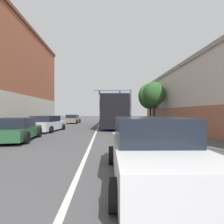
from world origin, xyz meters
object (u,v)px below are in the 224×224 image
at_px(hatchback_foreground, 152,150).
at_px(parked_car_left_far, 16,130).
at_px(street_tree_near, 154,94).
at_px(street_tree_far, 150,96).
at_px(parked_car_left_mid, 73,119).
at_px(traffic_signal_gantry, 120,98).
at_px(bus, 114,111).
at_px(parked_car_left_near, 47,124).

bearing_deg(hatchback_foreground, parked_car_left_far, 47.71).
xyz_separation_m(street_tree_near, street_tree_far, (0.61, 3.79, 0.12)).
height_order(parked_car_left_mid, street_tree_near, street_tree_near).
bearing_deg(traffic_signal_gantry, parked_car_left_mid, -135.28).
xyz_separation_m(bus, parked_car_left_mid, (-5.95, 5.74, -1.23)).
xyz_separation_m(bus, parked_car_left_far, (-6.32, -10.50, -1.21)).
xyz_separation_m(parked_car_left_mid, traffic_signal_gantry, (7.89, 7.81, 3.90)).
xyz_separation_m(bus, street_tree_near, (4.32, -1.83, 1.82)).
distance_m(parked_car_left_near, traffic_signal_gantry, 21.02).
distance_m(parked_car_left_mid, traffic_signal_gantry, 11.77).
bearing_deg(parked_car_left_mid, street_tree_far, -107.39).
relative_size(parked_car_left_near, parked_car_left_far, 1.06).
bearing_deg(bus, street_tree_near, -110.47).
distance_m(parked_car_left_near, street_tree_near, 11.49).
relative_size(bus, street_tree_near, 2.48).
bearing_deg(traffic_signal_gantry, street_tree_near, -81.18).
height_order(hatchback_foreground, street_tree_far, street_tree_far).
relative_size(street_tree_near, street_tree_far, 0.91).
bearing_deg(parked_car_left_far, parked_car_left_near, -8.07).
bearing_deg(street_tree_far, parked_car_left_near, -146.17).
bearing_deg(bus, street_tree_far, -65.78).
bearing_deg(street_tree_far, hatchback_foreground, -104.83).
relative_size(parked_car_left_mid, street_tree_far, 0.71).
bearing_deg(parked_car_left_near, parked_car_left_far, -174.44).
relative_size(parked_car_left_far, traffic_signal_gantry, 0.57).
xyz_separation_m(hatchback_foreground, street_tree_far, (4.91, 18.55, 3.09)).
bearing_deg(traffic_signal_gantry, hatchback_foreground, -93.65).
bearing_deg(parked_car_left_near, street_tree_far, -48.70).
height_order(hatchback_foreground, parked_car_left_far, hatchback_foreground).
distance_m(hatchback_foreground, parked_car_left_far, 8.79).
height_order(hatchback_foreground, parked_car_left_near, hatchback_foreground).
distance_m(bus, parked_car_left_mid, 8.36).
distance_m(bus, parked_car_left_far, 12.32).
distance_m(bus, street_tree_far, 5.65).
bearing_deg(traffic_signal_gantry, parked_car_left_near, -113.05).
bearing_deg(parked_car_left_mid, traffic_signal_gantry, -43.54).
bearing_deg(bus, parked_car_left_far, 151.42).
height_order(bus, parked_car_left_mid, bus).
bearing_deg(street_tree_near, parked_car_left_mid, 143.63).
distance_m(parked_car_left_far, street_tree_far, 17.08).
xyz_separation_m(parked_car_left_near, street_tree_far, (11.08, 7.43, 3.15)).
distance_m(parked_car_left_mid, street_tree_far, 11.94).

